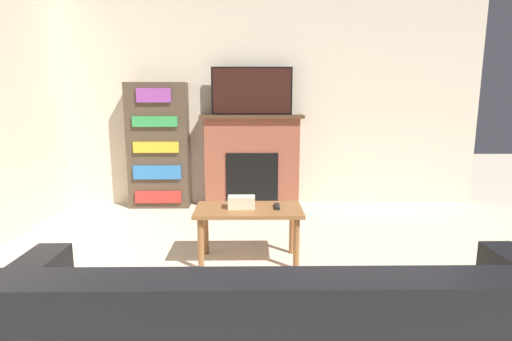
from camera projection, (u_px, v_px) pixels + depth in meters
wall_back at (253, 98)px, 5.01m from camera, size 5.69×0.06×2.70m
fireplace at (252, 161)px, 5.01m from camera, size 1.27×0.28×1.15m
tv at (252, 91)px, 4.83m from camera, size 0.98×0.03×0.57m
coffee_table at (249, 217)px, 3.30m from camera, size 0.88×0.46×0.46m
tissue_box at (242, 202)px, 3.28m from camera, size 0.22×0.12×0.10m
remote_control at (277, 206)px, 3.30m from camera, size 0.04×0.15×0.02m
bookshelf at (159, 146)px, 4.94m from camera, size 0.74×0.29×1.54m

